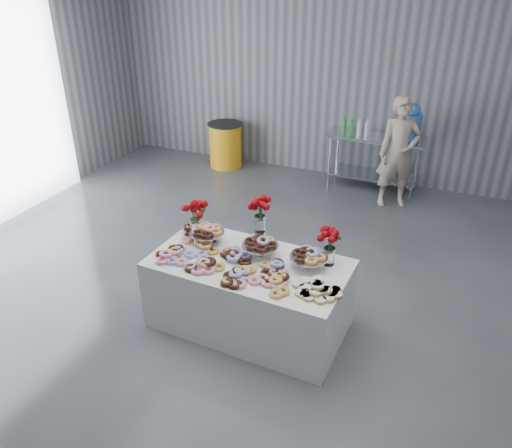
# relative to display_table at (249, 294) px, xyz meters

# --- Properties ---
(ground) EXTENTS (9.00, 9.00, 0.00)m
(ground) POSITION_rel_display_table_xyz_m (-0.22, -0.20, -0.38)
(ground) COLOR #393B40
(ground) RESTS_ON ground
(room_walls) EXTENTS (8.04, 9.04, 4.02)m
(room_walls) POSITION_rel_display_table_xyz_m (-0.49, -0.13, 2.26)
(room_walls) COLOR gray
(room_walls) RESTS_ON ground
(display_table) EXTENTS (1.95, 1.09, 0.75)m
(display_table) POSITION_rel_display_table_xyz_m (0.00, 0.00, 0.00)
(display_table) COLOR white
(display_table) RESTS_ON ground
(prep_table) EXTENTS (1.50, 0.60, 0.90)m
(prep_table) POSITION_rel_display_table_xyz_m (0.45, 3.90, 0.24)
(prep_table) COLOR silver
(prep_table) RESTS_ON ground
(donut_mounds) EXTENTS (1.84, 0.88, 0.09)m
(donut_mounds) POSITION_rel_display_table_xyz_m (0.00, -0.05, 0.42)
(donut_mounds) COLOR gold
(donut_mounds) RESTS_ON display_table
(cake_stand_left) EXTENTS (0.36, 0.36, 0.17)m
(cake_stand_left) POSITION_rel_display_table_xyz_m (-0.54, 0.18, 0.52)
(cake_stand_left) COLOR silver
(cake_stand_left) RESTS_ON display_table
(cake_stand_mid) EXTENTS (0.36, 0.36, 0.17)m
(cake_stand_mid) POSITION_rel_display_table_xyz_m (0.06, 0.15, 0.52)
(cake_stand_mid) COLOR silver
(cake_stand_mid) RESTS_ON display_table
(cake_stand_right) EXTENTS (0.36, 0.36, 0.17)m
(cake_stand_right) POSITION_rel_display_table_xyz_m (0.56, 0.12, 0.52)
(cake_stand_right) COLOR silver
(cake_stand_right) RESTS_ON display_table
(danish_pile) EXTENTS (0.48, 0.48, 0.11)m
(danish_pile) POSITION_rel_display_table_xyz_m (0.74, -0.19, 0.43)
(danish_pile) COLOR silver
(danish_pile) RESTS_ON display_table
(bouquet_left) EXTENTS (0.26, 0.26, 0.42)m
(bouquet_left) POSITION_rel_display_table_xyz_m (-0.74, 0.29, 0.67)
(bouquet_left) COLOR white
(bouquet_left) RESTS_ON display_table
(bouquet_right) EXTENTS (0.26, 0.26, 0.42)m
(bouquet_right) POSITION_rel_display_table_xyz_m (0.71, 0.27, 0.67)
(bouquet_right) COLOR white
(bouquet_right) RESTS_ON display_table
(bouquet_center) EXTENTS (0.26, 0.26, 0.57)m
(bouquet_center) POSITION_rel_display_table_xyz_m (-0.03, 0.35, 0.75)
(bouquet_center) COLOR silver
(bouquet_center) RESTS_ON display_table
(water_jug) EXTENTS (0.28, 0.28, 0.55)m
(water_jug) POSITION_rel_display_table_xyz_m (0.95, 3.90, 0.77)
(water_jug) COLOR #4490E8
(water_jug) RESTS_ON prep_table
(drink_bottles) EXTENTS (0.54, 0.08, 0.27)m
(drink_bottles) POSITION_rel_display_table_xyz_m (0.13, 3.80, 0.66)
(drink_bottles) COLOR #268C33
(drink_bottles) RESTS_ON prep_table
(person) EXTENTS (0.71, 0.61, 1.64)m
(person) POSITION_rel_display_table_xyz_m (0.87, 3.46, 0.45)
(person) COLOR #CC8C93
(person) RESTS_ON ground
(trash_barrel) EXTENTS (0.62, 0.62, 0.79)m
(trash_barrel) POSITION_rel_display_table_xyz_m (-2.17, 3.90, 0.02)
(trash_barrel) COLOR #FDA715
(trash_barrel) RESTS_ON ground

